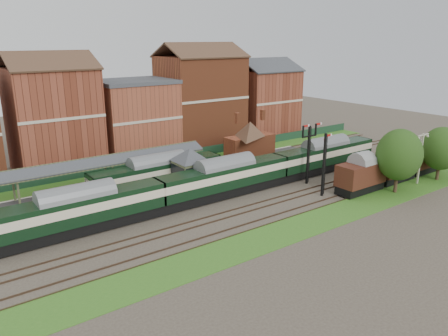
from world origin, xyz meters
TOP-DOWN VIEW (x-y plane):
  - ground at (0.00, 0.00)m, footprint 160.00×160.00m
  - grass_back at (0.00, 16.00)m, footprint 90.00×4.50m
  - grass_front at (0.00, -12.00)m, footprint 90.00×5.00m
  - fence at (0.00, 18.00)m, footprint 90.00×0.12m
  - platform at (-5.00, 9.75)m, footprint 55.00×3.40m
  - signal_box at (-3.00, 3.25)m, footprint 5.40×5.40m
  - brick_hut at (5.00, 3.25)m, footprint 3.20×2.64m
  - station_building at (12.00, 9.75)m, footprint 8.10×8.10m
  - canopy at (-11.00, 9.75)m, footprint 26.00×3.89m
  - semaphore_bracket at (12.04, -2.50)m, footprint 3.60×0.25m
  - semaphore_siding at (10.02, -7.00)m, footprint 1.23×0.25m
  - yard_lamp at (24.00, -11.50)m, footprint 2.60×0.22m
  - town_backdrop at (-0.18, 25.00)m, footprint 69.00×10.00m
  - dmu_train at (0.04, 0.00)m, footprint 55.02×2.89m
  - platform_railcar at (-5.88, 6.50)m, footprint 17.83×2.81m
  - goods_van_a at (14.85, -9.00)m, footprint 6.82×2.96m
  - goods_van_b at (22.23, -9.00)m, footprint 6.61×2.86m
  - goods_van_c at (29.38, -9.00)m, footprint 6.38×2.77m
  - tree_near at (27.86, -12.18)m, footprint 5.20×5.20m
  - tree_far at (18.49, -11.74)m, footprint 5.68×5.68m

SIDE VIEW (x-z plane):
  - ground at x=0.00m, z-range 0.00..0.00m
  - grass_back at x=0.00m, z-range 0.00..0.06m
  - grass_front at x=0.00m, z-range 0.00..0.06m
  - platform at x=-5.00m, z-range 0.00..1.00m
  - fence at x=0.00m, z-range 0.00..1.50m
  - brick_hut at x=5.00m, z-range -0.28..2.67m
  - goods_van_c at x=29.38m, z-range 0.26..4.13m
  - goods_van_b at x=22.23m, z-range 0.26..4.27m
  - goods_van_a at x=14.85m, z-range 0.26..4.40m
  - platform_railcar at x=-5.88m, z-range 0.35..4.46m
  - dmu_train at x=0.04m, z-range 0.36..4.58m
  - signal_box at x=-3.00m, z-range 0.19..6.19m
  - station_building at x=12.00m, z-range 1.01..6.91m
  - yard_lamp at x=24.00m, z-range 0.49..7.49m
  - semaphore_siding at x=10.02m, z-range 0.16..8.16m
  - tree_near at x=27.86m, z-range 0.76..8.27m
  - canopy at x=-11.00m, z-range 2.54..6.62m
  - semaphore_bracket at x=12.04m, z-range 0.54..8.72m
  - tree_far at x=18.49m, z-range 0.87..9.16m
  - town_backdrop at x=-0.18m, z-range -1.00..15.00m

